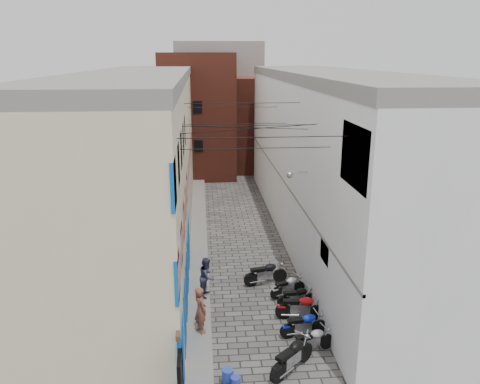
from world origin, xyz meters
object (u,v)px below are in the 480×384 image
object	(u,v)px
motorcycle_a	(292,355)
motorcycle_g	(266,272)
motorcycle_d	(301,306)
motorcycle_c	(304,323)
water_jug_near	(235,384)
motorcycle_e	(297,296)
water_jug_far	(228,377)
person_a	(200,310)
motorcycle_f	(288,285)
motorcycle_b	(312,339)
person_b	(207,277)

from	to	relation	value
motorcycle_a	motorcycle_g	world-z (taller)	motorcycle_a
motorcycle_a	motorcycle_d	size ratio (longest dim) A/B	1.07
motorcycle_c	water_jug_near	bearing A→B (deg)	-53.00
motorcycle_e	water_jug_far	world-z (taller)	motorcycle_e
motorcycle_a	motorcycle_d	bearing A→B (deg)	120.91
water_jug_near	motorcycle_g	bearing A→B (deg)	74.71
motorcycle_e	person_a	world-z (taller)	person_a
motorcycle_f	motorcycle_b	bearing A→B (deg)	-22.23
motorcycle_d	motorcycle_e	bearing A→B (deg)	-176.61
motorcycle_f	water_jug_near	distance (m)	6.21
motorcycle_g	water_jug_far	size ratio (longest dim) A/B	3.62
person_b	water_jug_near	size ratio (longest dim) A/B	3.47
motorcycle_c	person_a	bearing A→B (deg)	-101.41
motorcycle_f	motorcycle_g	xyz separation A→B (m)	(-0.79, 1.13, 0.09)
person_a	water_jug_far	xyz separation A→B (m)	(0.81, -2.61, -0.84)
motorcycle_a	motorcycle_d	distance (m)	3.18
motorcycle_b	motorcycle_c	distance (m)	0.97
water_jug_near	water_jug_far	distance (m)	0.35
motorcycle_b	water_jug_near	distance (m)	3.24
motorcycle_b	motorcycle_g	xyz separation A→B (m)	(-0.90, 5.05, 0.08)
motorcycle_g	motorcycle_e	bearing A→B (deg)	13.86
motorcycle_c	motorcycle_d	xyz separation A→B (m)	(0.13, 1.13, 0.05)
motorcycle_c	person_a	world-z (taller)	person_a
motorcycle_a	motorcycle_b	world-z (taller)	motorcycle_a
motorcycle_a	motorcycle_f	bearing A→B (deg)	128.92
motorcycle_b	motorcycle_f	world-z (taller)	motorcycle_b
person_b	water_jug_far	world-z (taller)	person_b
person_a	motorcycle_g	bearing A→B (deg)	-62.06
motorcycle_a	motorcycle_c	distance (m)	2.07
motorcycle_b	person_b	xyz separation A→B (m)	(-3.49, 3.85, 0.58)
motorcycle_f	motorcycle_a	bearing A→B (deg)	-32.76
person_a	person_b	bearing A→B (deg)	-31.36
motorcycle_b	water_jug_far	xyz separation A→B (m)	(-2.96, -1.43, -0.22)
person_a	person_b	size ratio (longest dim) A/B	1.05
motorcycle_e	motorcycle_g	size ratio (longest dim) A/B	0.84
motorcycle_a	motorcycle_d	xyz separation A→B (m)	(0.93, 3.04, -0.04)
person_a	person_b	world-z (taller)	person_a
motorcycle_c	motorcycle_f	size ratio (longest dim) A/B	1.05
motorcycle_a	motorcycle_c	world-z (taller)	motorcycle_a
water_jug_far	motorcycle_e	bearing A→B (deg)	55.39
motorcycle_c	motorcycle_e	distance (m)	2.07
motorcycle_c	water_jug_far	world-z (taller)	motorcycle_c
motorcycle_c	motorcycle_f	xyz separation A→B (m)	(-0.03, 2.95, -0.03)
motorcycle_f	person_b	distance (m)	3.43
motorcycle_c	motorcycle_g	world-z (taller)	motorcycle_g
motorcycle_c	person_b	bearing A→B (deg)	-138.22
person_b	water_jug_near	world-z (taller)	person_b
motorcycle_f	person_a	size ratio (longest dim) A/B	0.97
motorcycle_e	person_b	distance (m)	3.74
water_jug_far	person_b	bearing A→B (deg)	95.76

